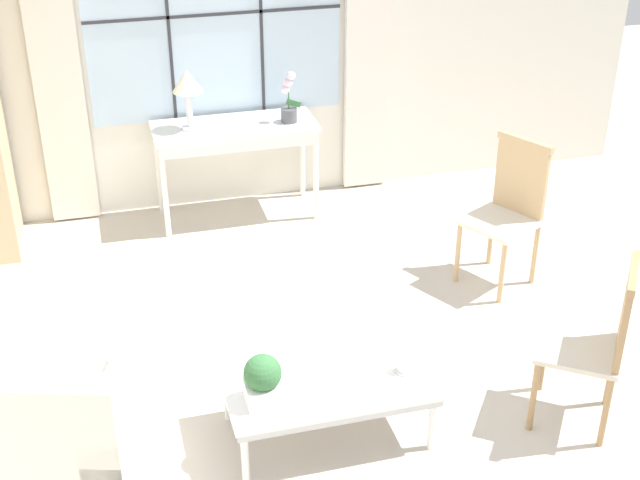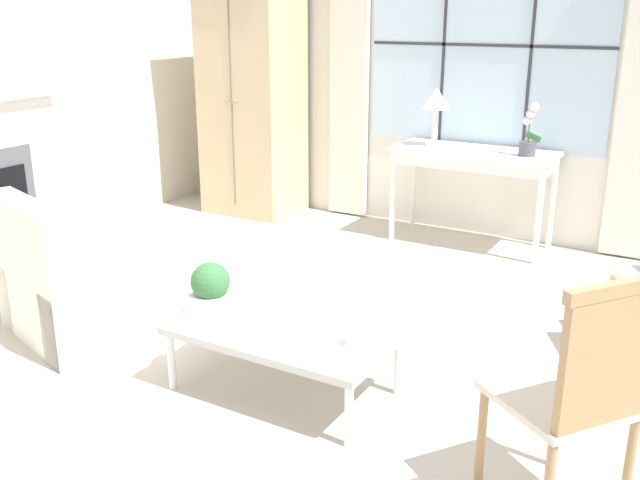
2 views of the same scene
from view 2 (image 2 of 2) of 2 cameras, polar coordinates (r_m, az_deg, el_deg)
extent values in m
plane|color=#BCB2A3|center=(3.78, -2.60, -11.21)|extent=(14.00, 14.00, 0.00)
cube|color=silver|center=(6.09, 13.19, 13.36)|extent=(7.20, 0.06, 2.80)
cube|color=silver|center=(6.05, 13.21, 14.94)|extent=(1.99, 0.01, 1.63)
cube|color=#2D2D33|center=(6.16, 9.90, 15.19)|extent=(0.02, 0.02, 1.63)
cube|color=#2D2D33|center=(5.94, 16.58, 14.63)|extent=(0.02, 0.02, 1.63)
cube|color=#2D2D33|center=(6.04, 13.19, 14.94)|extent=(1.99, 0.02, 0.02)
cube|color=silver|center=(6.49, 2.35, 13.07)|extent=(0.37, 0.06, 2.54)
cube|color=tan|center=(6.68, -5.43, 11.31)|extent=(0.82, 0.63, 2.15)
cube|color=#74644C|center=(6.43, -7.07, 10.61)|extent=(0.01, 0.01, 1.80)
sphere|color=#997F4C|center=(6.45, -7.49, 11.00)|extent=(0.03, 0.03, 0.03)
sphere|color=#997F4C|center=(6.39, -6.76, 10.96)|extent=(0.03, 0.03, 0.03)
cube|color=white|center=(5.82, 12.25, 6.94)|extent=(1.27, 0.52, 0.03)
cube|color=white|center=(5.83, 12.21, 6.32)|extent=(1.22, 0.50, 0.10)
cylinder|color=white|center=(5.91, 5.84, 3.54)|extent=(0.04, 0.04, 0.75)
cylinder|color=white|center=(5.55, 17.09, 1.86)|extent=(0.04, 0.04, 0.75)
cylinder|color=white|center=(6.31, 7.50, 4.39)|extent=(0.04, 0.04, 0.75)
cylinder|color=white|center=(5.97, 18.10, 2.86)|extent=(0.04, 0.04, 0.75)
cylinder|color=silver|center=(5.92, 9.10, 7.58)|extent=(0.14, 0.14, 0.02)
cylinder|color=silver|center=(5.90, 9.17, 9.01)|extent=(0.05, 0.05, 0.28)
cone|color=beige|center=(5.87, 9.28, 11.16)|extent=(0.23, 0.23, 0.17)
cylinder|color=#4C4C51|center=(5.65, 16.25, 7.02)|extent=(0.13, 0.13, 0.11)
cylinder|color=#336638|center=(5.62, 16.42, 8.98)|extent=(0.01, 0.01, 0.28)
cube|color=#336638|center=(5.62, 16.71, 7.91)|extent=(0.12, 0.02, 0.08)
sphere|color=silver|center=(5.63, 16.24, 9.16)|extent=(0.07, 0.07, 0.07)
sphere|color=silver|center=(5.62, 16.51, 9.65)|extent=(0.07, 0.07, 0.07)
sphere|color=silver|center=(5.60, 16.78, 10.14)|extent=(0.07, 0.07, 0.07)
cube|color=silver|center=(4.50, -17.53, -4.24)|extent=(1.08, 1.07, 0.41)
cube|color=silver|center=(4.25, -22.25, -0.04)|extent=(0.87, 0.41, 0.43)
cube|color=silver|center=(4.76, -19.32, -2.29)|extent=(0.45, 0.87, 0.55)
cube|color=silver|center=(4.20, -15.66, -4.68)|extent=(0.45, 0.87, 0.55)
cylinder|color=tan|center=(4.02, 23.89, -7.33)|extent=(0.04, 0.04, 0.46)
cylinder|color=tan|center=(4.34, 22.13, -5.22)|extent=(0.04, 0.04, 0.46)
cube|color=beige|center=(2.85, 18.56, -11.92)|extent=(0.61, 0.61, 0.03)
cube|color=#9E7A51|center=(2.61, 22.06, -8.90)|extent=(0.27, 0.35, 0.48)
cube|color=#9E7A51|center=(2.51, 22.75, -3.63)|extent=(0.28, 0.37, 0.05)
cylinder|color=#9E7A51|center=(2.99, 12.77, -15.32)|extent=(0.04, 0.04, 0.45)
cylinder|color=#9E7A51|center=(3.20, 18.40, -13.37)|extent=(0.04, 0.04, 0.45)
cylinder|color=#9E7A51|center=(2.99, 23.43, -16.50)|extent=(0.04, 0.04, 0.45)
cube|color=silver|center=(3.54, -2.95, -6.85)|extent=(1.11, 0.63, 0.03)
cube|color=beige|center=(3.55, -2.95, -7.33)|extent=(1.09, 0.61, 0.04)
cylinder|color=silver|center=(3.71, -11.82, -9.15)|extent=(0.04, 0.04, 0.35)
cylinder|color=silver|center=(3.20, 2.32, -13.53)|extent=(0.04, 0.04, 0.35)
cylinder|color=silver|center=(4.08, -6.91, -6.34)|extent=(0.04, 0.04, 0.35)
cylinder|color=silver|center=(3.61, 6.28, -9.69)|extent=(0.04, 0.04, 0.35)
cube|color=white|center=(3.64, -8.67, -5.10)|extent=(0.19, 0.19, 0.11)
sphere|color=#336638|center=(3.59, -8.77, -3.31)|extent=(0.20, 0.20, 0.20)
cylinder|color=silver|center=(3.30, 2.70, -8.39)|extent=(0.10, 0.10, 0.01)
cylinder|color=white|center=(3.28, 2.71, -7.62)|extent=(0.07, 0.07, 0.09)
cylinder|color=black|center=(3.26, 2.73, -6.85)|extent=(0.00, 0.00, 0.01)
camera|label=1|loc=(3.31, -88.67, 27.82)|focal=50.00mm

